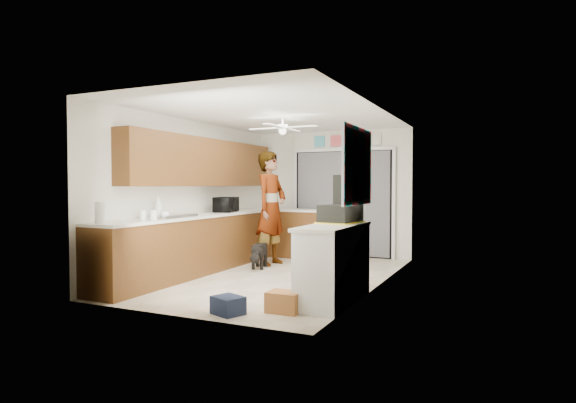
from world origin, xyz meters
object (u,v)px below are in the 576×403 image
(paper_towel_roll, at_px, (100,213))
(man, at_px, (271,208))
(suitcase, at_px, (340,214))
(navy_crate, at_px, (228,305))
(dog, at_px, (260,255))
(microwave, at_px, (226,205))
(cardboard_box, at_px, (284,302))
(soap_bottle, at_px, (158,207))
(cup, at_px, (165,215))

(paper_towel_roll, bearing_deg, man, 76.40)
(paper_towel_roll, height_order, suitcase, paper_towel_roll)
(suitcase, relative_size, navy_crate, 1.65)
(dog, bearing_deg, man, 75.36)
(microwave, xyz_separation_m, suitcase, (2.58, -1.40, -0.02))
(navy_crate, bearing_deg, paper_towel_roll, -178.66)
(cardboard_box, bearing_deg, man, 119.43)
(microwave, height_order, suitcase, microwave)
(suitcase, height_order, man, man)
(soap_bottle, bearing_deg, cardboard_box, -17.13)
(soap_bottle, height_order, dog, soap_bottle)
(microwave, relative_size, dog, 0.81)
(paper_towel_roll, bearing_deg, dog, 74.38)
(man, bearing_deg, cardboard_box, -144.24)
(microwave, bearing_deg, dog, -103.70)
(cardboard_box, height_order, navy_crate, cardboard_box)
(cup, height_order, man, man)
(soap_bottle, xyz_separation_m, man, (0.78, 2.08, -0.10))
(navy_crate, xyz_separation_m, dog, (-1.06, 2.71, 0.13))
(paper_towel_roll, bearing_deg, suitcase, 27.10)
(cup, bearing_deg, microwave, 91.09)
(cup, relative_size, suitcase, 0.24)
(microwave, distance_m, paper_towel_roll, 2.78)
(paper_towel_roll, relative_size, man, 0.13)
(soap_bottle, bearing_deg, cup, -10.90)
(cup, xyz_separation_m, paper_towel_roll, (-0.13, -1.08, 0.08))
(microwave, distance_m, cardboard_box, 3.43)
(paper_towel_roll, distance_m, man, 3.28)
(microwave, distance_m, soap_bottle, 1.67)
(suitcase, bearing_deg, cup, -164.97)
(paper_towel_roll, bearing_deg, soap_bottle, 90.33)
(cup, xyz_separation_m, dog, (0.64, 1.68, -0.76))
(microwave, relative_size, navy_crate, 1.49)
(suitcase, bearing_deg, man, 144.88)
(microwave, distance_m, cup, 1.70)
(suitcase, xyz_separation_m, man, (-1.91, 1.82, -0.05))
(navy_crate, bearing_deg, cardboard_box, 32.42)
(soap_bottle, xyz_separation_m, cup, (0.13, -0.03, -0.11))
(soap_bottle, xyz_separation_m, paper_towel_roll, (0.01, -1.11, -0.03))
(cup, distance_m, paper_towel_roll, 1.09)
(navy_crate, bearing_deg, cup, 148.68)
(suitcase, bearing_deg, paper_towel_roll, -144.38)
(cardboard_box, distance_m, dog, 2.86)
(cardboard_box, relative_size, dog, 0.63)
(soap_bottle, height_order, cup, soap_bottle)
(man, height_order, dog, man)
(soap_bottle, distance_m, cardboard_box, 2.66)
(cup, distance_m, suitcase, 2.57)
(cup, relative_size, paper_towel_roll, 0.48)
(microwave, bearing_deg, soap_bottle, 164.31)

